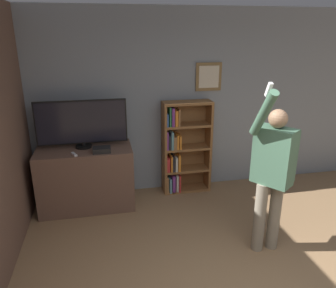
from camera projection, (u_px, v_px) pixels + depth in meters
The scene contains 7 objects.
wall_back at pixel (181, 103), 4.89m from camera, with size 6.37×0.09×2.70m.
tv_ledge at pixel (86, 178), 4.55m from camera, with size 1.27×0.63×0.86m.
television at pixel (82, 123), 4.34m from camera, with size 1.19×0.22×0.65m.
game_console at pixel (102, 150), 4.27m from camera, with size 0.23×0.17×0.06m.
remote_loose at pixel (74, 154), 4.17m from camera, with size 0.09×0.14×0.02m.
bookshelf at pixel (182, 149), 4.93m from camera, with size 0.72×0.28×1.40m.
person at pixel (273, 170), 3.45m from camera, with size 0.55×0.54×1.93m.
Camera 1 is at (-1.17, -1.55, 2.36)m, focal length 35.00 mm.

